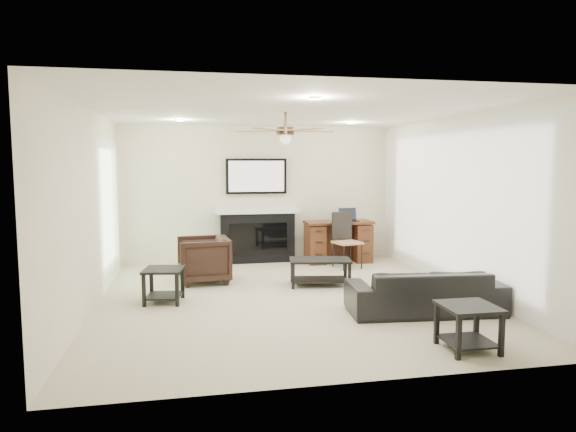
{
  "coord_description": "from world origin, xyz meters",
  "views": [
    {
      "loc": [
        -1.3,
        -6.68,
        1.84
      ],
      "look_at": [
        0.08,
        0.33,
        1.09
      ],
      "focal_mm": 32.0,
      "sensor_mm": 36.0,
      "label": 1
    }
  ],
  "objects_px": {
    "sofa": "(425,291)",
    "coffee_table": "(320,272)",
    "fireplace_unit": "(257,211)",
    "desk": "(338,242)",
    "armchair": "(204,260)"
  },
  "relations": [
    {
      "from": "sofa",
      "to": "coffee_table",
      "type": "bearing_deg",
      "value": -55.45
    },
    {
      "from": "coffee_table",
      "to": "fireplace_unit",
      "type": "relative_size",
      "value": 0.47
    },
    {
      "from": "fireplace_unit",
      "to": "desk",
      "type": "xyz_separation_m",
      "value": [
        1.46,
        -0.28,
        -0.57
      ]
    },
    {
      "from": "armchair",
      "to": "fireplace_unit",
      "type": "relative_size",
      "value": 0.4
    },
    {
      "from": "sofa",
      "to": "armchair",
      "type": "xyz_separation_m",
      "value": [
        -2.6,
        2.15,
        0.08
      ]
    },
    {
      "from": "armchair",
      "to": "coffee_table",
      "type": "xyz_separation_m",
      "value": [
        1.7,
        -0.55,
        -0.15
      ]
    },
    {
      "from": "coffee_table",
      "to": "fireplace_unit",
      "type": "bearing_deg",
      "value": 118.1
    },
    {
      "from": "armchair",
      "to": "fireplace_unit",
      "type": "bearing_deg",
      "value": 139.85
    },
    {
      "from": "sofa",
      "to": "fireplace_unit",
      "type": "height_order",
      "value": "fireplace_unit"
    },
    {
      "from": "sofa",
      "to": "coffee_table",
      "type": "distance_m",
      "value": 1.84
    },
    {
      "from": "fireplace_unit",
      "to": "desk",
      "type": "distance_m",
      "value": 1.59
    },
    {
      "from": "fireplace_unit",
      "to": "coffee_table",
      "type": "bearing_deg",
      "value": -71.19
    },
    {
      "from": "sofa",
      "to": "desk",
      "type": "relative_size",
      "value": 1.52
    },
    {
      "from": "sofa",
      "to": "coffee_table",
      "type": "xyz_separation_m",
      "value": [
        -0.9,
        1.6,
        -0.07
      ]
    },
    {
      "from": "sofa",
      "to": "fireplace_unit",
      "type": "bearing_deg",
      "value": -61.06
    }
  ]
}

